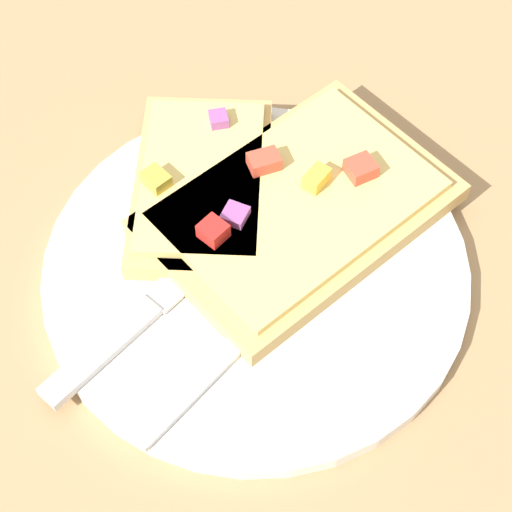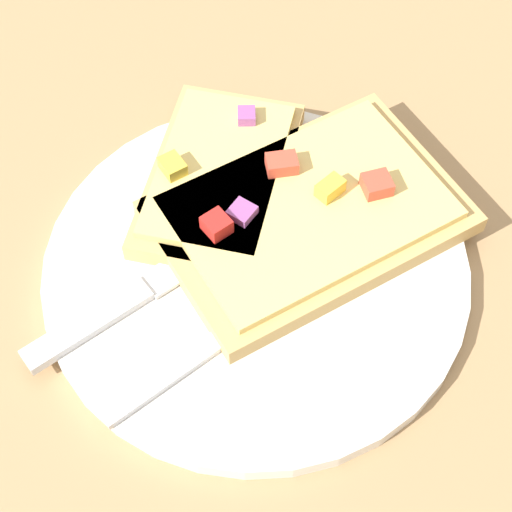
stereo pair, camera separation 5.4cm
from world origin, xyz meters
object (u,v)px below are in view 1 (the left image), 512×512
at_px(plate, 256,270).
at_px(fork, 283,296).
at_px(knife, 164,295).
at_px(pizza_slice_corner, 202,183).
at_px(pizza_slice_main, 298,207).

xyz_separation_m(plate, fork, (-0.01, 0.03, 0.01)).
relative_size(fork, knife, 1.00).
bearing_deg(pizza_slice_corner, fork, 35.14).
height_order(fork, knife, knife).
relative_size(pizza_slice_main, pizza_slice_corner, 1.35).
height_order(plate, pizza_slice_main, pizza_slice_main).
distance_m(plate, pizza_slice_main, 0.05).
relative_size(knife, pizza_slice_corner, 1.24).
distance_m(knife, pizza_slice_main, 0.11).
xyz_separation_m(knife, pizza_slice_main, (-0.10, -0.03, 0.01)).
relative_size(plate, fork, 1.32).
bearing_deg(plate, knife, 3.68).
relative_size(knife, pizza_slice_main, 0.92).
bearing_deg(fork, pizza_slice_corner, 73.58).
distance_m(fork, knife, 0.07).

